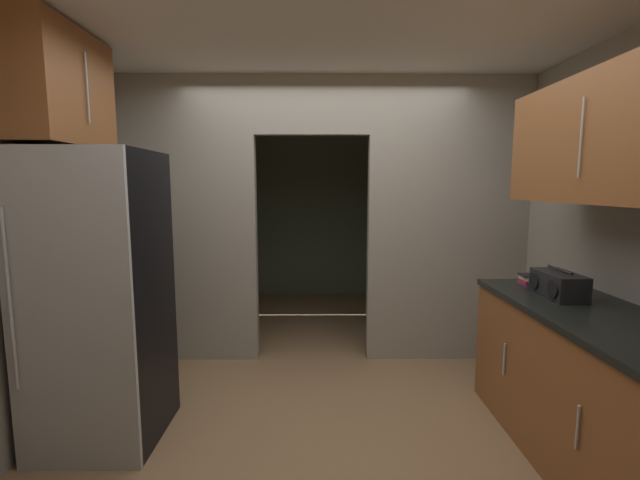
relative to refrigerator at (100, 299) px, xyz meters
name	(u,v)px	position (x,y,z in m)	size (l,w,h in m)	color
ground	(329,441)	(1.45, -0.07, -0.92)	(20.00, 20.00, 0.00)	#93704C
kitchen_overhead_slab	(329,33)	(1.45, 0.33, 1.71)	(4.11, 6.72, 0.06)	silver
kitchen_partition	(329,214)	(1.49, 1.29, 0.45)	(3.71, 0.12, 2.60)	#9E998C
adjoining_room_shell	(323,211)	(1.45, 3.06, 0.38)	(3.71, 2.53, 2.60)	slate
refrigerator	(100,299)	(0.00, 0.00, 0.00)	(0.71, 0.73, 1.85)	black
lower_cabinet_run	(593,391)	(2.96, -0.33, -0.46)	(0.69, 1.83, 0.92)	brown
upper_cabinet_counterside	(615,138)	(2.96, -0.33, 0.96)	(0.36, 1.65, 0.70)	brown
upper_cabinet_fridgeside	(58,88)	(-0.22, 0.10, 1.31)	(0.36, 0.79, 0.71)	brown
boombox	(558,285)	(2.93, 0.04, 0.07)	(0.21, 0.38, 0.19)	black
book_stack	(530,280)	(2.91, 0.37, 0.03)	(0.14, 0.16, 0.08)	#8C3893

